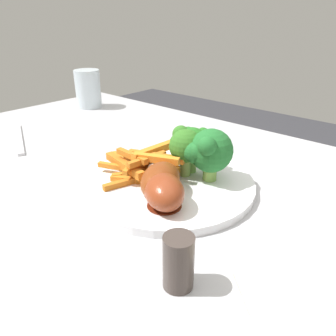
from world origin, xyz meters
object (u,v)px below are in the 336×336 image
at_px(broccoli_floret_back, 207,150).
at_px(water_glass, 88,89).
at_px(carrot_fries_pile, 142,164).
at_px(pepper_shaker, 178,262).
at_px(chicken_drumstick_near, 162,179).
at_px(broccoli_floret_middle, 192,143).
at_px(chicken_drumstick_far, 162,189).
at_px(dining_table, 190,256).
at_px(fork, 19,138).
at_px(dinner_plate, 168,184).
at_px(broccoli_floret_front, 186,145).

bearing_deg(broccoli_floret_back, water_glass, 162.18).
relative_size(carrot_fries_pile, water_glass, 1.42).
distance_m(carrot_fries_pile, pepper_shaker, 0.22).
bearing_deg(pepper_shaker, chicken_drumstick_near, 138.19).
xyz_separation_m(broccoli_floret_middle, chicken_drumstick_near, (0.01, -0.08, -0.03)).
xyz_separation_m(broccoli_floret_middle, carrot_fries_pile, (-0.05, -0.06, -0.03)).
height_order(chicken_drumstick_far, water_glass, water_glass).
distance_m(dining_table, fork, 0.43).
relative_size(broccoli_floret_back, pepper_shaker, 1.40).
distance_m(dinner_plate, broccoli_floret_middle, 0.07).
height_order(broccoli_floret_middle, water_glass, water_glass).
relative_size(dining_table, chicken_drumstick_near, 9.55).
bearing_deg(fork, pepper_shaker, -166.10).
bearing_deg(dining_table, broccoli_floret_middle, 129.97).
relative_size(dinner_plate, broccoli_floret_front, 3.47).
bearing_deg(water_glass, dinner_plate, -23.39).
distance_m(broccoli_floret_middle, water_glass, 0.50).
bearing_deg(dinner_plate, water_glass, 156.61).
relative_size(broccoli_floret_front, chicken_drumstick_far, 0.68).
height_order(chicken_drumstick_near, pepper_shaker, same).
distance_m(broccoli_floret_back, chicken_drumstick_far, 0.10).
relative_size(broccoli_floret_middle, broccoli_floret_back, 0.91).
xyz_separation_m(chicken_drumstick_near, pepper_shaker, (0.12, -0.11, -0.01)).
bearing_deg(broccoli_floret_middle, water_glass, 161.86).
xyz_separation_m(dining_table, pepper_shaker, (0.09, -0.14, 0.13)).
height_order(broccoli_floret_middle, chicken_drumstick_far, broccoli_floret_middle).
bearing_deg(chicken_drumstick_far, pepper_shaker, -40.71).
distance_m(carrot_fries_pile, chicken_drumstick_near, 0.06).
relative_size(broccoli_floret_middle, pepper_shaker, 1.27).
relative_size(fork, water_glass, 1.90).
distance_m(dinner_plate, pepper_shaker, 0.20).
relative_size(broccoli_floret_front, carrot_fries_pile, 0.52).
bearing_deg(broccoli_floret_middle, dining_table, -50.03).
xyz_separation_m(broccoli_floret_middle, pepper_shaker, (0.13, -0.19, -0.03)).
bearing_deg(dining_table, chicken_drumstick_far, -96.98).
relative_size(broccoli_floret_middle, fork, 0.38).
xyz_separation_m(carrot_fries_pile, chicken_drumstick_far, (0.08, -0.04, 0.00)).
bearing_deg(pepper_shaker, dining_table, 123.33).
bearing_deg(water_glass, broccoli_floret_back, -17.82).
bearing_deg(broccoli_floret_front, broccoli_floret_middle, 94.50).
xyz_separation_m(broccoli_floret_middle, water_glass, (-0.48, 0.16, -0.01)).
bearing_deg(chicken_drumstick_far, broccoli_floret_front, 109.84).
height_order(carrot_fries_pile, water_glass, water_glass).
xyz_separation_m(broccoli_floret_front, broccoli_floret_middle, (-0.00, 0.02, -0.00)).
xyz_separation_m(carrot_fries_pile, water_glass, (-0.43, 0.22, 0.02)).
relative_size(chicken_drumstick_far, pepper_shaker, 1.94).
bearing_deg(dining_table, chicken_drumstick_near, -127.78).
bearing_deg(pepper_shaker, broccoli_floret_front, 127.18).
height_order(dinner_plate, fork, dinner_plate).
bearing_deg(broccoli_floret_middle, broccoli_floret_front, -85.50).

